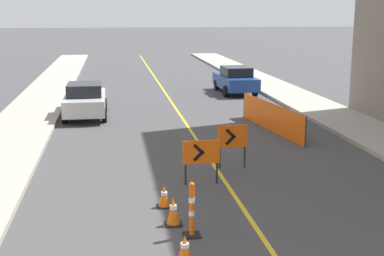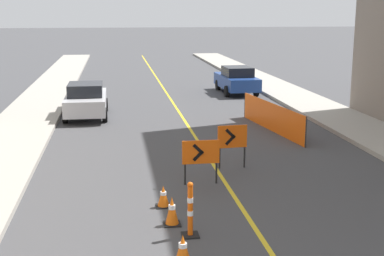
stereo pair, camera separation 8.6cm
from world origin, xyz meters
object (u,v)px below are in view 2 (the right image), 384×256
at_px(delineator_post_rear, 190,213).
at_px(arrow_barricade_secondary, 232,138).
at_px(traffic_cone_fourth, 183,249).
at_px(traffic_cone_fifth, 172,211).
at_px(arrow_barricade_primary, 201,154).
at_px(traffic_cone_farthest, 163,196).
at_px(parked_car_curb_near, 86,100).
at_px(parked_car_curb_mid, 237,80).

bearing_deg(delineator_post_rear, arrow_barricade_secondary, 67.69).
relative_size(traffic_cone_fourth, traffic_cone_fifth, 0.88).
bearing_deg(arrow_barricade_primary, traffic_cone_farthest, -127.52).
xyz_separation_m(traffic_cone_farthest, parked_car_curb_near, (-2.45, 12.05, 0.53)).
height_order(arrow_barricade_primary, parked_car_curb_mid, parked_car_curb_mid).
distance_m(arrow_barricade_secondary, parked_car_curb_near, 10.23).
xyz_separation_m(delineator_post_rear, parked_car_curb_near, (-2.87, 13.92, 0.26)).
distance_m(traffic_cone_fifth, delineator_post_rear, 0.80).
relative_size(traffic_cone_fourth, parked_car_curb_mid, 0.14).
distance_m(parked_car_curb_near, parked_car_curb_mid, 10.46).
distance_m(traffic_cone_fifth, parked_car_curb_mid, 20.20).
height_order(traffic_cone_fifth, delineator_post_rear, delineator_post_rear).
bearing_deg(arrow_barricade_primary, parked_car_curb_mid, 72.73).
bearing_deg(traffic_cone_fourth, parked_car_curb_near, 99.50).
xyz_separation_m(traffic_cone_farthest, arrow_barricade_primary, (1.22, 1.64, 0.62)).
relative_size(traffic_cone_fourth, delineator_post_rear, 0.48).
xyz_separation_m(traffic_cone_fourth, parked_car_curb_near, (-2.54, 15.18, 0.51)).
bearing_deg(traffic_cone_fourth, parked_car_curb_mid, 74.30).
height_order(traffic_cone_fourth, parked_car_curb_near, parked_car_curb_near).
height_order(traffic_cone_fourth, arrow_barricade_primary, arrow_barricade_primary).
height_order(delineator_post_rear, arrow_barricade_primary, arrow_barricade_primary).
distance_m(traffic_cone_fourth, parked_car_curb_mid, 22.08).
bearing_deg(parked_car_curb_near, traffic_cone_farthest, -78.32).
xyz_separation_m(traffic_cone_fifth, parked_car_curb_mid, (5.97, 19.29, 0.47)).
bearing_deg(parked_car_curb_near, delineator_post_rear, -78.17).
bearing_deg(arrow_barricade_primary, traffic_cone_fifth, -112.73).
bearing_deg(traffic_cone_fourth, arrow_barricade_primary, 76.68).
height_order(arrow_barricade_primary, arrow_barricade_secondary, arrow_barricade_secondary).
bearing_deg(parked_car_curb_mid, arrow_barricade_secondary, -105.53).
bearing_deg(traffic_cone_farthest, traffic_cone_fifth, -85.54).
bearing_deg(arrow_barricade_secondary, parked_car_curb_mid, 71.74).
xyz_separation_m(traffic_cone_fourth, parked_car_curb_mid, (5.97, 21.25, 0.51)).
relative_size(delineator_post_rear, arrow_barricade_primary, 0.97).
bearing_deg(traffic_cone_fifth, arrow_barricade_primary, 68.16).
height_order(traffic_cone_fifth, traffic_cone_farthest, traffic_cone_fifth).
distance_m(traffic_cone_fourth, traffic_cone_farthest, 3.13).
bearing_deg(arrow_barricade_secondary, arrow_barricade_primary, -135.38).
height_order(traffic_cone_fifth, parked_car_curb_near, parked_car_curb_near).
bearing_deg(delineator_post_rear, arrow_barricade_primary, 77.13).
height_order(traffic_cone_fourth, delineator_post_rear, delineator_post_rear).
xyz_separation_m(arrow_barricade_primary, parked_car_curb_mid, (4.84, 16.48, -0.09)).
relative_size(traffic_cone_fourth, parked_car_curb_near, 0.14).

